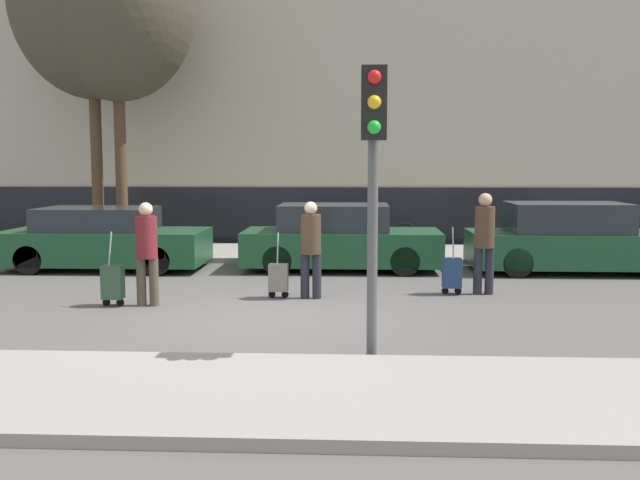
{
  "coord_description": "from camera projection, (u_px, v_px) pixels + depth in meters",
  "views": [
    {
      "loc": [
        1.36,
        -10.36,
        2.28
      ],
      "look_at": [
        0.77,
        1.8,
        0.95
      ],
      "focal_mm": 40.0,
      "sensor_mm": 36.0,
      "label": 1
    }
  ],
  "objects": [
    {
      "name": "building_facade",
      "position": [
        309.0,
        24.0,
        20.49
      ],
      "size": [
        28.0,
        2.95,
        12.54
      ],
      "color": "#B7AD99",
      "rests_on": "ground_plane"
    },
    {
      "name": "parked_car_1",
      "position": [
        340.0,
        239.0,
        15.12
      ],
      "size": [
        4.15,
        1.78,
        1.4
      ],
      "color": "#194728",
      "rests_on": "ground_plane"
    },
    {
      "name": "bare_tree_down_street",
      "position": [
        116.0,
        4.0,
        17.05
      ],
      "size": [
        3.79,
        3.79,
        8.26
      ],
      "color": "#4C3826",
      "rests_on": "sidewalk_far"
    },
    {
      "name": "trolley_left",
      "position": [
        113.0,
        282.0,
        11.31
      ],
      "size": [
        0.34,
        0.29,
        1.19
      ],
      "color": "#335138",
      "rests_on": "ground_plane"
    },
    {
      "name": "parked_car_2",
      "position": [
        572.0,
        240.0,
        14.78
      ],
      "size": [
        4.28,
        1.76,
        1.45
      ],
      "color": "#194728",
      "rests_on": "ground_plane"
    },
    {
      "name": "pedestrian_left",
      "position": [
        147.0,
        248.0,
        11.27
      ],
      "size": [
        0.35,
        0.34,
        1.65
      ],
      "rotation": [
        0.0,
        0.0,
        0.09
      ],
      "color": "#4C4233",
      "rests_on": "ground_plane"
    },
    {
      "name": "parked_bicycle",
      "position": [
        383.0,
        237.0,
        17.16
      ],
      "size": [
        1.77,
        0.06,
        0.96
      ],
      "color": "black",
      "rests_on": "sidewalk_far"
    },
    {
      "name": "traffic_light",
      "position": [
        373.0,
        153.0,
        7.92
      ],
      "size": [
        0.28,
        0.47,
        3.32
      ],
      "color": "#515154",
      "rests_on": "ground_plane"
    },
    {
      "name": "sidewalk_near",
      "position": [
        213.0,
        393.0,
        6.87
      ],
      "size": [
        28.0,
        2.5,
        0.12
      ],
      "color": "gray",
      "rests_on": "ground_plane"
    },
    {
      "name": "ground_plane",
      "position": [
        263.0,
        316.0,
        10.6
      ],
      "size": [
        80.0,
        80.0,
        0.0
      ],
      "primitive_type": "plane",
      "color": "#565451"
    },
    {
      "name": "parked_car_0",
      "position": [
        104.0,
        240.0,
        15.22
      ],
      "size": [
        4.24,
        1.85,
        1.32
      ],
      "color": "#194728",
      "rests_on": "ground_plane"
    },
    {
      "name": "pedestrian_center",
      "position": [
        311.0,
        244.0,
        11.89
      ],
      "size": [
        0.35,
        0.34,
        1.63
      ],
      "rotation": [
        0.0,
        0.0,
        -0.03
      ],
      "color": "#23232D",
      "rests_on": "ground_plane"
    },
    {
      "name": "trolley_right",
      "position": [
        452.0,
        273.0,
        12.32
      ],
      "size": [
        0.34,
        0.29,
        1.17
      ],
      "color": "navy",
      "rests_on": "ground_plane"
    },
    {
      "name": "trolley_center",
      "position": [
        278.0,
        278.0,
        12.0
      ],
      "size": [
        0.34,
        0.29,
        1.11
      ],
      "color": "slate",
      "rests_on": "ground_plane"
    },
    {
      "name": "pedestrian_right",
      "position": [
        484.0,
        237.0,
        12.26
      ],
      "size": [
        0.35,
        0.34,
        1.76
      ],
      "rotation": [
        0.0,
        0.0,
        0.07
      ],
      "color": "#23232D",
      "rests_on": "ground_plane"
    },
    {
      "name": "bare_tree_near_crossing",
      "position": [
        91.0,
        1.0,
        17.2
      ],
      "size": [
        3.86,
        3.86,
        8.41
      ],
      "color": "#4C3826",
      "rests_on": "sidewalk_far"
    },
    {
      "name": "sidewalk_far",
      "position": [
        299.0,
        253.0,
        17.54
      ],
      "size": [
        28.0,
        3.0,
        0.12
      ],
      "color": "gray",
      "rests_on": "ground_plane"
    }
  ]
}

